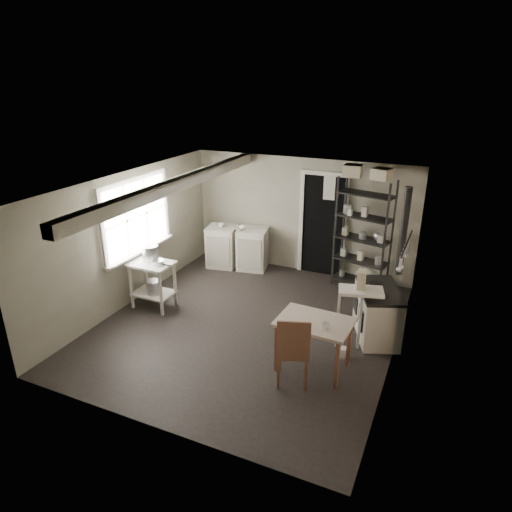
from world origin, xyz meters
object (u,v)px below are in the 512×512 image
at_px(chair, 293,349).
at_px(stockpot, 150,254).
at_px(shelf_rack, 362,240).
at_px(work_table, 313,344).
at_px(flour_sack, 367,282).
at_px(base_cabinets, 237,246).
at_px(prep_table, 153,285).
at_px(stove, 377,311).

bearing_deg(chair, stockpot, 141.90).
height_order(shelf_rack, work_table, shelf_rack).
relative_size(shelf_rack, chair, 2.09).
bearing_deg(flour_sack, shelf_rack, 128.11).
distance_m(stockpot, base_cabinets, 2.21).
relative_size(prep_table, base_cabinets, 0.63).
relative_size(base_cabinets, chair, 1.29).
height_order(stove, chair, chair).
relative_size(prep_table, chair, 0.82).
xyz_separation_m(chair, flour_sack, (0.36, 2.94, -0.24)).
distance_m(prep_table, chair, 3.06).
distance_m(base_cabinets, stove, 3.51).
relative_size(stove, flour_sack, 2.03).
bearing_deg(stove, stockpot, 165.98).
bearing_deg(stockpot, shelf_rack, 33.89).
bearing_deg(work_table, chair, -111.58).
relative_size(work_table, chair, 0.97).
bearing_deg(shelf_rack, work_table, -77.87).
bearing_deg(stockpot, stove, 7.64).
relative_size(prep_table, flour_sack, 1.63).
bearing_deg(prep_table, work_table, -11.00).
bearing_deg(work_table, shelf_rack, 89.51).
xyz_separation_m(prep_table, work_table, (3.05, -0.59, -0.02)).
bearing_deg(flour_sack, chair, -97.06).
height_order(work_table, chair, chair).
bearing_deg(stove, base_cabinets, 131.97).
bearing_deg(work_table, prep_table, 169.00).
distance_m(stockpot, chair, 3.19).
height_order(stockpot, stove, stockpot).
distance_m(base_cabinets, work_table, 3.73).
distance_m(stockpot, stove, 3.83).
relative_size(stove, chair, 1.02).
bearing_deg(stockpot, base_cabinets, 73.51).
bearing_deg(flour_sack, base_cabinets, 175.98).
bearing_deg(chair, work_table, 50.15).
distance_m(stockpot, flour_sack, 3.89).
distance_m(prep_table, flour_sack, 3.81).
relative_size(stockpot, flour_sack, 0.58).
xyz_separation_m(stockpot, shelf_rack, (3.15, 2.11, 0.01)).
bearing_deg(stove, flour_sack, 85.58).
bearing_deg(work_table, flour_sack, 85.25).
height_order(shelf_rack, stove, shelf_rack).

